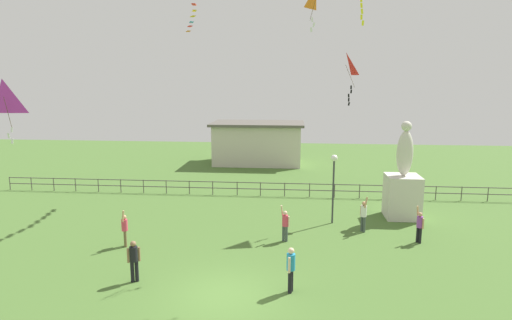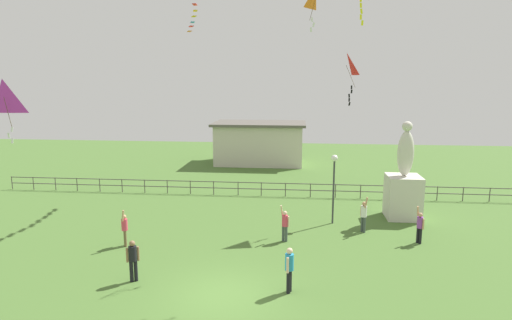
# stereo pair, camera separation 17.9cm
# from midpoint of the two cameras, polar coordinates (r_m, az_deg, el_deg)

# --- Properties ---
(ground_plane) EXTENTS (80.00, 80.00, 0.00)m
(ground_plane) POSITION_cam_midpoint_polar(r_m,az_deg,el_deg) (16.49, -4.19, -17.48)
(ground_plane) COLOR #476B2D
(statue_monument) EXTENTS (1.86, 1.86, 5.55)m
(statue_monument) POSITION_cam_midpoint_polar(r_m,az_deg,el_deg) (25.83, 19.20, -3.60)
(statue_monument) COLOR beige
(statue_monument) RESTS_ON ground_plane
(lamppost) EXTENTS (0.36, 0.36, 3.83)m
(lamppost) POSITION_cam_midpoint_polar(r_m,az_deg,el_deg) (23.57, 10.55, -1.71)
(lamppost) COLOR #38383D
(lamppost) RESTS_ON ground_plane
(person_0) EXTENTS (0.29, 0.48, 1.82)m
(person_0) POSITION_cam_midpoint_polar(r_m,az_deg,el_deg) (21.37, -16.84, -8.60)
(person_0) COLOR brown
(person_0) RESTS_ON ground_plane
(person_1) EXTENTS (0.47, 0.38, 1.81)m
(person_1) POSITION_cam_midpoint_polar(r_m,az_deg,el_deg) (21.11, 4.10, -8.42)
(person_1) COLOR #3F4C47
(person_1) RESTS_ON ground_plane
(person_2) EXTENTS (0.33, 0.45, 1.80)m
(person_2) POSITION_cam_midpoint_polar(r_m,az_deg,el_deg) (22.28, 21.17, -8.11)
(person_2) COLOR black
(person_2) RESTS_ON ground_plane
(person_3) EXTENTS (0.46, 0.31, 1.67)m
(person_3) POSITION_cam_midpoint_polar(r_m,az_deg,el_deg) (17.68, -15.76, -12.43)
(person_3) COLOR black
(person_3) RESTS_ON ground_plane
(person_4) EXTENTS (0.33, 0.51, 1.92)m
(person_4) POSITION_cam_midpoint_polar(r_m,az_deg,el_deg) (22.99, 14.35, -7.00)
(person_4) COLOR #3F4C47
(person_4) RESTS_ON ground_plane
(person_5) EXTENTS (0.32, 0.51, 1.73)m
(person_5) POSITION_cam_midpoint_polar(r_m,az_deg,el_deg) (16.27, 4.78, -13.98)
(person_5) COLOR black
(person_5) RESTS_ON ground_plane
(kite_1) EXTENTS (1.04, 0.59, 2.46)m
(kite_1) POSITION_cam_midpoint_polar(r_m,az_deg,el_deg) (18.85, -30.27, 7.12)
(kite_1) COLOR #B22DB2
(kite_3) EXTENTS (0.92, 0.85, 2.74)m
(kite_3) POSITION_cam_midpoint_polar(r_m,az_deg,el_deg) (23.75, 12.17, 11.97)
(kite_3) COLOR red
(waterfront_railing) EXTENTS (36.03, 0.06, 0.95)m
(waterfront_railing) POSITION_cam_midpoint_polar(r_m,az_deg,el_deg) (29.37, -0.28, -3.56)
(waterfront_railing) COLOR #4C4742
(waterfront_railing) RESTS_ON ground_plane
(pavilion_building) EXTENTS (8.67, 5.49, 3.93)m
(pavilion_building) POSITION_cam_midpoint_polar(r_m,az_deg,el_deg) (40.92, 0.61, 2.33)
(pavilion_building) COLOR beige
(pavilion_building) RESTS_ON ground_plane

